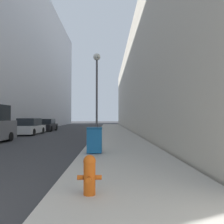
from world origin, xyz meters
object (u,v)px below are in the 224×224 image
at_px(parked_sedan_far, 47,125).
at_px(trash_bin, 95,140).
at_px(parked_sedan_near, 30,127).
at_px(fire_hydrant, 89,174).
at_px(lamppost, 97,82).

bearing_deg(parked_sedan_far, trash_bin, -68.46).
relative_size(parked_sedan_near, parked_sedan_far, 1.13).
bearing_deg(fire_hydrant, parked_sedan_far, 107.70).
xyz_separation_m(lamppost, parked_sedan_far, (-6.92, 13.19, -3.25)).
bearing_deg(parked_sedan_near, trash_bin, -59.67).
bearing_deg(trash_bin, fire_hydrant, -87.43).
bearing_deg(lamppost, parked_sedan_near, 133.25).
relative_size(fire_hydrant, parked_sedan_near, 0.17).
height_order(lamppost, parked_sedan_far, lamppost).
distance_m(lamppost, parked_sedan_far, 15.24).
distance_m(parked_sedan_near, parked_sedan_far, 5.82).
bearing_deg(parked_sedan_far, fire_hydrant, -72.30).
relative_size(lamppost, parked_sedan_far, 1.39).
height_order(fire_hydrant, trash_bin, trash_bin).
distance_m(fire_hydrant, lamppost, 10.32).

